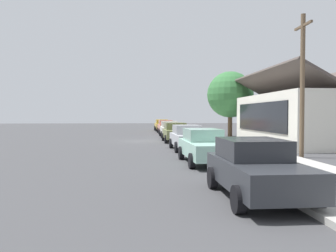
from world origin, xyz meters
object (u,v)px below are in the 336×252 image
at_px(car_olive, 176,132).
at_px(car_coral, 166,127).
at_px(car_mustard, 162,125).
at_px(utility_pole_wooden, 302,83).
at_px(car_silver, 187,137).
at_px(car_charcoal, 256,168).
at_px(car_seafoam, 204,146).
at_px(shade_tree, 230,95).
at_px(car_ivory, 170,129).
at_px(fire_hydrant_red, 188,134).

bearing_deg(car_olive, car_coral, 178.49).
bearing_deg(car_mustard, utility_pole_wooden, 9.09).
xyz_separation_m(car_silver, car_charcoal, (12.66, 0.11, 0.00)).
height_order(car_olive, car_seafoam, same).
relative_size(car_coral, shade_tree, 0.67).
bearing_deg(car_seafoam, shade_tree, 159.81).
bearing_deg(car_charcoal, car_silver, -179.82).
distance_m(car_ivory, car_charcoal, 25.52).
bearing_deg(car_silver, car_charcoal, -1.22).
distance_m(car_mustard, car_coral, 6.25).
bearing_deg(fire_hydrant_red, car_charcoal, -3.46).
distance_m(car_coral, utility_pole_wooden, 24.77).
xyz_separation_m(car_mustard, car_seafoam, (31.75, -0.13, 0.00)).
height_order(car_charcoal, utility_pole_wooden, utility_pole_wooden).
xyz_separation_m(car_olive, utility_pole_wooden, (10.96, 5.50, 3.11)).
bearing_deg(car_silver, car_olive, 178.79).
bearing_deg(car_ivory, shade_tree, 84.48).
relative_size(car_coral, car_charcoal, 1.02).
bearing_deg(car_silver, car_mustard, 178.11).
relative_size(car_mustard, car_coral, 1.01).
distance_m(car_silver, utility_pole_wooden, 7.68).
height_order(car_silver, shade_tree, shade_tree).
bearing_deg(car_coral, car_ivory, -1.66).
bearing_deg(fire_hydrant_red, car_silver, -8.71).
xyz_separation_m(car_seafoam, fire_hydrant_red, (-15.39, 1.49, -0.32)).
bearing_deg(car_mustard, car_silver, -1.15).
bearing_deg(car_charcoal, car_olive, -179.82).
distance_m(car_mustard, fire_hydrant_red, 16.42).
bearing_deg(shade_tree, car_silver, -26.51).
bearing_deg(car_seafoam, utility_pole_wooden, 103.81).
bearing_deg(shade_tree, car_ivory, -95.97).
xyz_separation_m(car_ivory, car_seafoam, (18.80, -0.05, -0.00)).
height_order(car_coral, car_olive, same).
distance_m(shade_tree, utility_pole_wooden, 16.67).
height_order(car_ivory, car_charcoal, same).
xyz_separation_m(car_coral, car_charcoal, (32.22, -0.02, 0.00)).
distance_m(car_coral, car_seafoam, 25.50).
xyz_separation_m(shade_tree, fire_hydrant_red, (2.77, -4.65, -3.78)).
xyz_separation_m(car_mustard, car_silver, (25.81, -0.08, -0.00)).
bearing_deg(car_coral, car_seafoam, -0.96).
relative_size(car_coral, fire_hydrant_red, 6.29).
bearing_deg(car_seafoam, car_ivory, 178.35).
bearing_deg(utility_pole_wooden, shade_tree, 177.77).
distance_m(car_coral, shade_tree, 10.07).
xyz_separation_m(car_silver, car_seafoam, (5.94, -0.04, 0.00)).
distance_m(car_mustard, car_olive, 19.28).
height_order(car_olive, car_charcoal, same).
xyz_separation_m(car_seafoam, utility_pole_wooden, (-1.50, 5.49, 3.11)).
xyz_separation_m(car_coral, fire_hydrant_red, (10.11, 1.32, -0.32)).
height_order(car_mustard, car_coral, same).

